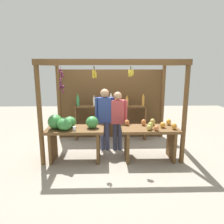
{
  "coord_description": "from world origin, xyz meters",
  "views": [
    {
      "loc": [
        -0.13,
        -5.14,
        2.07
      ],
      "look_at": [
        0.0,
        -0.18,
        1.0
      ],
      "focal_mm": 33.52,
      "sensor_mm": 36.0,
      "label": 1
    }
  ],
  "objects": [
    {
      "name": "ground_plane",
      "position": [
        0.0,
        0.0,
        0.0
      ],
      "size": [
        12.0,
        12.0,
        0.0
      ],
      "primitive_type": "plane",
      "color": "gray",
      "rests_on": "ground"
    },
    {
      "name": "market_stall",
      "position": [
        -0.01,
        0.41,
        1.3
      ],
      "size": [
        3.15,
        1.88,
        2.23
      ],
      "color": "brown",
      "rests_on": "ground"
    },
    {
      "name": "fruit_counter_left",
      "position": [
        -0.9,
        -0.68,
        0.71
      ],
      "size": [
        1.28,
        0.69,
        1.06
      ],
      "color": "brown",
      "rests_on": "ground"
    },
    {
      "name": "fruit_counter_right",
      "position": [
        0.85,
        -0.66,
        0.57
      ],
      "size": [
        1.27,
        0.64,
        0.9
      ],
      "color": "brown",
      "rests_on": "ground"
    },
    {
      "name": "bottle_shelf_unit",
      "position": [
        -0.02,
        0.66,
        0.79
      ],
      "size": [
        2.02,
        0.22,
        1.35
      ],
      "color": "brown",
      "rests_on": "ground"
    },
    {
      "name": "vendor_man",
      "position": [
        -0.18,
        -0.1,
        0.93
      ],
      "size": [
        0.48,
        0.21,
        1.56
      ],
      "rotation": [
        0.0,
        0.0,
        0.11
      ],
      "color": "#444C76",
      "rests_on": "ground"
    },
    {
      "name": "vendor_woman",
      "position": [
        0.14,
        -0.11,
        0.88
      ],
      "size": [
        0.48,
        0.2,
        1.49
      ],
      "rotation": [
        0.0,
        0.0,
        0.05
      ],
      "color": "#3F4461",
      "rests_on": "ground"
    }
  ]
}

